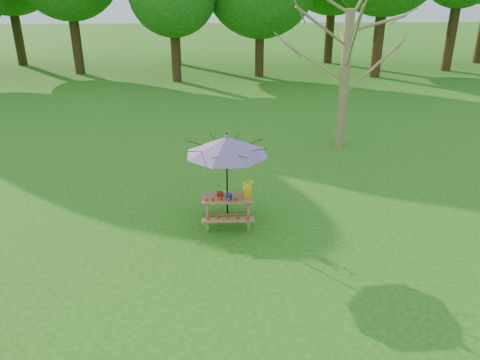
{
  "coord_description": "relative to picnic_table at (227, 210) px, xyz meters",
  "views": [
    {
      "loc": [
        2.73,
        -6.27,
        5.37
      ],
      "look_at": [
        3.22,
        3.67,
        1.1
      ],
      "focal_mm": 35.0,
      "sensor_mm": 36.0,
      "label": 1
    }
  ],
  "objects": [
    {
      "name": "produce_bins",
      "position": [
        -0.04,
        0.02,
        0.4
      ],
      "size": [
        0.35,
        0.39,
        0.13
      ],
      "color": "#A81B0D",
      "rests_on": "picnic_table"
    },
    {
      "name": "tomatoes_row",
      "position": [
        -0.15,
        -0.18,
        0.38
      ],
      "size": [
        0.77,
        0.13,
        0.07
      ],
      "primitive_type": null,
      "color": "red",
      "rests_on": "picnic_table"
    },
    {
      "name": "flower_bucket",
      "position": [
        0.48,
        0.02,
        0.58
      ],
      "size": [
        0.33,
        0.31,
        0.45
      ],
      "color": "#F3AC0C",
      "rests_on": "picnic_table"
    },
    {
      "name": "patio_umbrella",
      "position": [
        0.0,
        0.0,
        1.62
      ],
      "size": [
        2.52,
        2.52,
        2.25
      ],
      "color": "black",
      "rests_on": "ground"
    },
    {
      "name": "picnic_table",
      "position": [
        0.0,
        0.0,
        0.0
      ],
      "size": [
        1.2,
        1.32,
        0.67
      ],
      "color": "#905E41",
      "rests_on": "ground"
    },
    {
      "name": "ground",
      "position": [
        -2.92,
        -3.67,
        -0.33
      ],
      "size": [
        120.0,
        120.0,
        0.0
      ],
      "primitive_type": "plane",
      "color": "#296813",
      "rests_on": "ground"
    }
  ]
}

